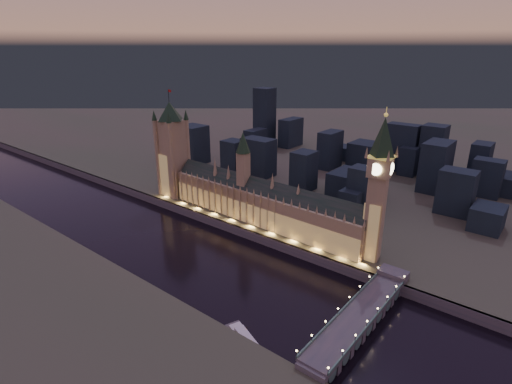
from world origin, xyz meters
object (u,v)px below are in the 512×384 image
Objects in this scene: palace_of_westminster at (260,202)px; westminster_bridge at (361,316)px; victoria_tower at (172,144)px; river_boat at (247,341)px; elizabeth_tower at (379,179)px.

palace_of_westminster reaches higher than westminster_bridge.
victoria_tower is 2.72× the size of river_boat.
elizabeth_tower is 94.10m from westminster_bridge.
westminster_bridge is 69.14m from river_boat.
elizabeth_tower is (103.88, 0.18, 43.09)m from palace_of_westminster.
victoria_tower is at bearing -180.00° from elizabeth_tower.
elizabeth_tower is at bearing 0.00° from victoria_tower.
palace_of_westminster is at bearing -0.09° from victoria_tower.
elizabeth_tower is at bearing 0.10° from palace_of_westminster.
elizabeth_tower reaches higher than palace_of_westminster.
victoria_tower is 240.10m from river_boat.
westminster_bridge is at bearing 52.25° from river_boat.
victoria_tower is (-114.12, 0.17, 34.89)m from palace_of_westminster.
victoria_tower is 0.96× the size of westminster_bridge.
elizabeth_tower is at bearing 81.12° from river_boat.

